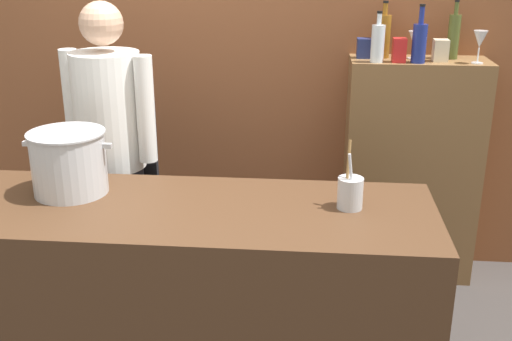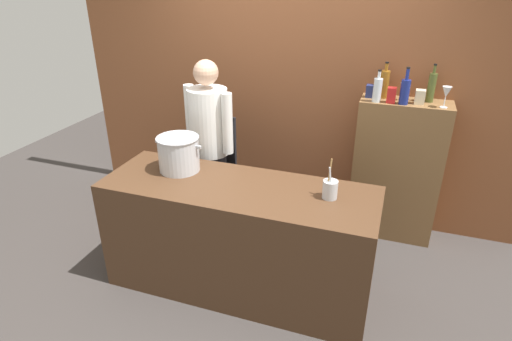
% 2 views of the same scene
% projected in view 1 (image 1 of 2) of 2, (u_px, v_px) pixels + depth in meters
% --- Properties ---
extents(brick_back_panel, '(4.40, 0.10, 3.00)m').
position_uv_depth(brick_back_panel, '(230.00, 17.00, 3.65)').
color(brick_back_panel, brown).
rests_on(brick_back_panel, ground_plane).
extents(prep_counter, '(2.02, 0.70, 0.90)m').
position_uv_depth(prep_counter, '(192.00, 302.00, 2.71)').
color(prep_counter, '#472D1C').
rests_on(prep_counter, ground_plane).
extents(bar_cabinet, '(0.76, 0.32, 1.31)m').
position_uv_depth(bar_cabinet, '(410.00, 171.00, 3.65)').
color(bar_cabinet, brown).
rests_on(bar_cabinet, ground_plane).
extents(chef, '(0.51, 0.40, 1.66)m').
position_uv_depth(chef, '(112.00, 142.00, 3.16)').
color(chef, black).
rests_on(chef, ground_plane).
extents(stockpot_large, '(0.39, 0.33, 0.27)m').
position_uv_depth(stockpot_large, '(69.00, 163.00, 2.65)').
color(stockpot_large, '#B7BABF').
rests_on(stockpot_large, prep_counter).
extents(utensil_crock, '(0.10, 0.10, 0.28)m').
position_uv_depth(utensil_crock, '(350.00, 192.00, 2.52)').
color(utensil_crock, '#B7BABF').
rests_on(utensil_crock, prep_counter).
extents(wine_bottle_olive, '(0.06, 0.06, 0.32)m').
position_uv_depth(wine_bottle_olive, '(454.00, 36.00, 3.41)').
color(wine_bottle_olive, '#475123').
rests_on(wine_bottle_olive, bar_cabinet).
extents(wine_bottle_clear, '(0.07, 0.07, 0.27)m').
position_uv_depth(wine_bottle_clear, '(378.00, 43.00, 3.32)').
color(wine_bottle_clear, silver).
rests_on(wine_bottle_clear, bar_cabinet).
extents(wine_bottle_amber, '(0.08, 0.08, 0.31)m').
position_uv_depth(wine_bottle_amber, '(384.00, 35.00, 3.45)').
color(wine_bottle_amber, '#8C5919').
rests_on(wine_bottle_amber, bar_cabinet).
extents(wine_bottle_cobalt, '(0.08, 0.08, 0.31)m').
position_uv_depth(wine_bottle_cobalt, '(419.00, 42.00, 3.30)').
color(wine_bottle_cobalt, navy).
rests_on(wine_bottle_cobalt, bar_cabinet).
extents(wine_glass_wide, '(0.07, 0.07, 0.15)m').
position_uv_depth(wine_glass_wide, '(414.00, 39.00, 3.41)').
color(wine_glass_wide, silver).
rests_on(wine_glass_wide, bar_cabinet).
extents(wine_glass_short, '(0.07, 0.07, 0.17)m').
position_uv_depth(wine_glass_short, '(480.00, 40.00, 3.28)').
color(wine_glass_short, silver).
rests_on(wine_glass_short, bar_cabinet).
extents(spice_tin_cream, '(0.08, 0.08, 0.12)m').
position_uv_depth(spice_tin_cream, '(440.00, 50.00, 3.36)').
color(spice_tin_cream, beige).
rests_on(spice_tin_cream, bar_cabinet).
extents(spice_tin_navy, '(0.08, 0.08, 0.11)m').
position_uv_depth(spice_tin_navy, '(364.00, 48.00, 3.46)').
color(spice_tin_navy, navy).
rests_on(spice_tin_navy, bar_cabinet).
extents(spice_tin_red, '(0.07, 0.07, 0.13)m').
position_uv_depth(spice_tin_red, '(399.00, 50.00, 3.34)').
color(spice_tin_red, red).
rests_on(spice_tin_red, bar_cabinet).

